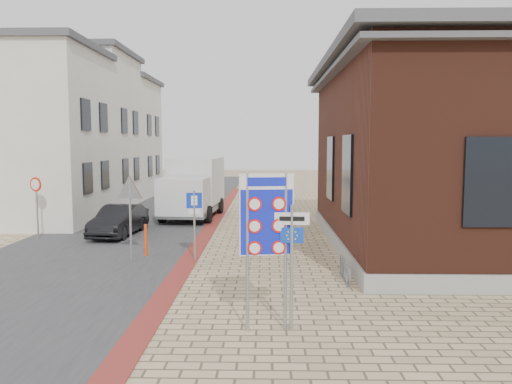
% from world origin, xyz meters
% --- Properties ---
extents(ground, '(120.00, 120.00, 0.00)m').
position_xyz_m(ground, '(0.00, 0.00, 0.00)').
color(ground, tan).
rests_on(ground, ground).
extents(road_strip, '(7.00, 60.00, 0.02)m').
position_xyz_m(road_strip, '(-5.50, 15.00, 0.01)').
color(road_strip, '#38383A').
rests_on(road_strip, ground).
extents(curb_strip, '(0.60, 40.00, 0.02)m').
position_xyz_m(curb_strip, '(-2.00, 10.00, 0.01)').
color(curb_strip, maroon).
rests_on(curb_strip, ground).
extents(brick_building, '(13.00, 13.00, 6.80)m').
position_xyz_m(brick_building, '(8.99, 7.00, 3.49)').
color(brick_building, gray).
rests_on(brick_building, ground).
extents(townhouse_near, '(7.40, 6.40, 8.30)m').
position_xyz_m(townhouse_near, '(-10.99, 12.00, 4.17)').
color(townhouse_near, white).
rests_on(townhouse_near, ground).
extents(townhouse_mid, '(7.40, 6.40, 9.10)m').
position_xyz_m(townhouse_mid, '(-10.99, 18.00, 4.57)').
color(townhouse_mid, white).
rests_on(townhouse_mid, ground).
extents(townhouse_far, '(7.40, 6.40, 8.30)m').
position_xyz_m(townhouse_far, '(-10.99, 24.00, 4.17)').
color(townhouse_far, white).
rests_on(townhouse_far, ground).
extents(bike_rack, '(0.08, 1.80, 0.60)m').
position_xyz_m(bike_rack, '(2.65, 2.20, 0.26)').
color(bike_rack, slate).
rests_on(bike_rack, ground).
extents(sedan, '(1.60, 3.83, 1.23)m').
position_xyz_m(sedan, '(-5.51, 8.75, 0.62)').
color(sedan, black).
rests_on(sedan, ground).
extents(box_truck, '(2.76, 5.87, 2.99)m').
position_xyz_m(box_truck, '(-3.19, 13.81, 1.55)').
color(box_truck, slate).
rests_on(box_truck, ground).
extents(border_sign, '(1.07, 0.20, 3.16)m').
position_xyz_m(border_sign, '(0.50, -1.50, 2.28)').
color(border_sign, gray).
rests_on(border_sign, ground).
extents(essen_sign, '(0.69, 0.07, 2.54)m').
position_xyz_m(essen_sign, '(1.00, -1.50, 1.69)').
color(essen_sign, gray).
rests_on(essen_sign, ground).
extents(parking_sign, '(0.49, 0.12, 2.25)m').
position_xyz_m(parking_sign, '(-1.80, 4.50, 1.51)').
color(parking_sign, gray).
rests_on(parking_sign, ground).
extents(yield_sign, '(0.94, 0.25, 2.68)m').
position_xyz_m(yield_sign, '(-3.80, 4.30, 2.06)').
color(yield_sign, gray).
rests_on(yield_sign, ground).
extents(speed_sign, '(0.54, 0.24, 2.44)m').
position_xyz_m(speed_sign, '(-8.50, 8.00, 1.64)').
color(speed_sign, gray).
rests_on(speed_sign, ground).
extents(bollard, '(0.10, 0.10, 1.07)m').
position_xyz_m(bollard, '(-3.50, 5.00, 0.54)').
color(bollard, '#F2410C').
rests_on(bollard, ground).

